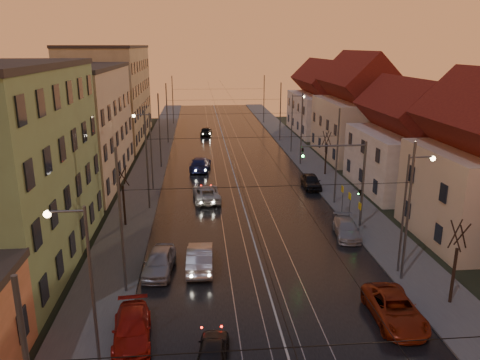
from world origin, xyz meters
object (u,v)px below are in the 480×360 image
object	(u,v)px
driving_car_0	(213,351)
traffic_light_mast	(351,174)
parked_left_2	(132,329)
street_lamp_3	(294,118)
driving_car_3	(200,164)
street_lamp_2	(148,144)
street_lamp_0	(84,275)
parked_right_1	(347,229)
driving_car_1	(200,258)
driving_car_2	(206,193)
parked_right_2	(311,181)
street_lamp_1	(409,202)
parked_right_0	(395,309)
parked_left_3	(159,262)
driving_car_4	(206,131)

from	to	relation	value
driving_car_0	traffic_light_mast	bearing A→B (deg)	-118.66
traffic_light_mast	parked_left_2	distance (m)	21.21
street_lamp_3	driving_car_3	xyz separation A→B (m)	(-12.98, -8.42, -4.09)
street_lamp_2	street_lamp_0	bearing A→B (deg)	-90.00
parked_right_1	driving_car_1	bearing A→B (deg)	-150.99
driving_car_0	parked_left_2	distance (m)	4.51
street_lamp_2	driving_car_2	bearing A→B (deg)	-34.51
parked_left_2	parked_right_2	distance (m)	29.28
street_lamp_1	street_lamp_3	bearing A→B (deg)	90.00
traffic_light_mast	parked_right_2	bearing A→B (deg)	92.01
traffic_light_mast	parked_right_2	world-z (taller)	traffic_light_mast
street_lamp_1	parked_right_1	xyz separation A→B (m)	(-1.79, 6.29, -4.25)
parked_right_2	parked_right_0	bearing A→B (deg)	-90.56
traffic_light_mast	parked_left_3	size ratio (longest dim) A/B	1.59
street_lamp_0	driving_car_1	bearing A→B (deg)	63.10
driving_car_1	parked_left_2	size ratio (longest dim) A/B	1.05
driving_car_2	parked_right_2	world-z (taller)	same
parked_left_2	parked_left_3	size ratio (longest dim) A/B	1.02
street_lamp_2	driving_car_0	world-z (taller)	street_lamp_2
driving_car_3	driving_car_4	size ratio (longest dim) A/B	1.28
driving_car_1	parked_left_3	distance (m)	2.68
driving_car_3	parked_right_0	distance (m)	34.43
parked_left_2	parked_right_0	world-z (taller)	parked_right_0
street_lamp_1	parked_right_0	size ratio (longest dim) A/B	1.56
parked_right_0	driving_car_2	bearing A→B (deg)	116.18
street_lamp_3	street_lamp_0	bearing A→B (deg)	-112.48
driving_car_4	parked_right_0	size ratio (longest dim) A/B	0.83
driving_car_2	parked_right_0	size ratio (longest dim) A/B	1.02
driving_car_0	driving_car_4	distance (m)	57.75
street_lamp_0	parked_left_3	world-z (taller)	street_lamp_0
driving_car_3	parked_left_3	world-z (taller)	driving_car_3
street_lamp_0	parked_right_0	world-z (taller)	street_lamp_0
street_lamp_2	parked_right_0	size ratio (longest dim) A/B	1.56
parked_right_0	parked_right_2	distance (m)	24.55
driving_car_4	driving_car_3	bearing A→B (deg)	93.54
parked_right_1	parked_right_2	xyz separation A→B (m)	(0.28, 12.91, 0.09)
driving_car_0	driving_car_4	bearing A→B (deg)	-83.45
traffic_light_mast	parked_left_2	size ratio (longest dim) A/B	1.57
traffic_light_mast	parked_right_1	size ratio (longest dim) A/B	1.63
street_lamp_2	driving_car_1	world-z (taller)	street_lamp_2
street_lamp_0	street_lamp_1	distance (m)	19.89
traffic_light_mast	driving_car_1	distance (m)	14.12
driving_car_1	parked_left_3	world-z (taller)	driving_car_1
street_lamp_3	parked_right_0	distance (m)	41.62
street_lamp_2	traffic_light_mast	size ratio (longest dim) A/B	1.11
driving_car_4	parked_right_2	bearing A→B (deg)	115.12
parked_right_0	parked_right_1	distance (m)	11.65
traffic_light_mast	parked_left_3	bearing A→B (deg)	-156.29
street_lamp_3	street_lamp_2	bearing A→B (deg)	-138.69
street_lamp_2	parked_right_2	bearing A→B (deg)	-2.75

